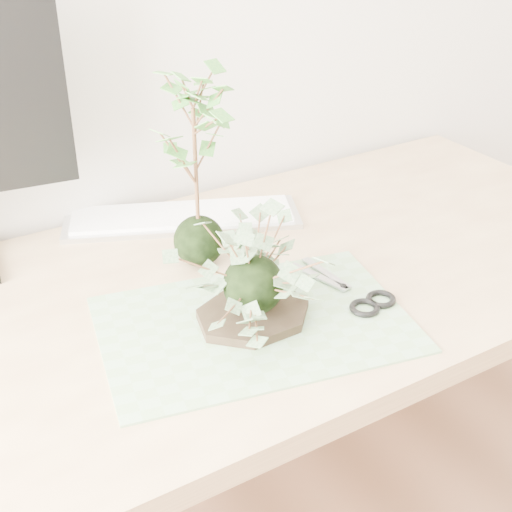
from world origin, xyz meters
name	(u,v)px	position (x,y,z in m)	size (l,w,h in m)	color
desk	(231,327)	(0.00, 1.23, 0.65)	(1.60, 0.70, 0.74)	tan
cutting_mat	(255,324)	(-0.02, 1.11, 0.74)	(0.47, 0.31, 0.00)	#719A66
stone_dish	(253,314)	(-0.02, 1.12, 0.75)	(0.19, 0.19, 0.01)	black
ivy_kokedama	(253,260)	(-0.02, 1.12, 0.85)	(0.34, 0.34, 0.18)	black
maple_kokedama	(194,122)	(-0.01, 1.32, 1.00)	(0.26, 0.26, 0.37)	black
keyboard	(182,217)	(0.04, 1.48, 0.75)	(0.47, 0.30, 0.02)	#B9B9B9
scissors	(359,298)	(0.15, 1.08, 0.75)	(0.09, 0.20, 0.01)	#9A9AA0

